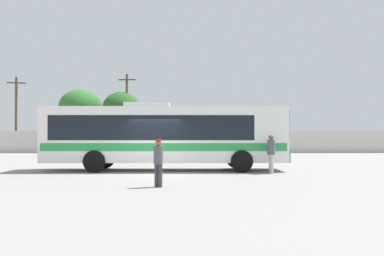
% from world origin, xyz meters
% --- Properties ---
extents(ground_plane, '(300.00, 300.00, 0.00)m').
position_xyz_m(ground_plane, '(0.00, 10.00, 0.00)').
color(ground_plane, gray).
extents(perimeter_wall, '(80.00, 0.30, 2.13)m').
position_xyz_m(perimeter_wall, '(0.00, 22.41, 1.06)').
color(perimeter_wall, beige).
rests_on(perimeter_wall, ground_plane).
extents(coach_bus_white_green, '(11.86, 2.78, 3.36)m').
position_xyz_m(coach_bus_white_green, '(0.27, 1.87, 1.80)').
color(coach_bus_white_green, white).
rests_on(coach_bus_white_green, ground_plane).
extents(attendant_by_bus_door, '(0.41, 0.41, 1.78)m').
position_xyz_m(attendant_by_bus_door, '(5.33, 0.03, 1.01)').
color(attendant_by_bus_door, '#B7B2A8').
rests_on(attendant_by_bus_door, ground_plane).
extents(passenger_waiting_on_apron, '(0.44, 0.44, 1.63)m').
position_xyz_m(passenger_waiting_on_apron, '(0.54, -5.04, 0.93)').
color(passenger_waiting_on_apron, '#38383D').
rests_on(passenger_waiting_on_apron, ground_plane).
extents(parked_car_leftmost_black, '(4.40, 2.05, 1.54)m').
position_xyz_m(parked_car_leftmost_black, '(-8.42, 19.10, 0.81)').
color(parked_car_leftmost_black, black).
rests_on(parked_car_leftmost_black, ground_plane).
extents(parked_car_second_red, '(4.24, 2.21, 1.40)m').
position_xyz_m(parked_car_second_red, '(-2.34, 18.47, 0.75)').
color(parked_car_second_red, red).
rests_on(parked_car_second_red, ground_plane).
extents(utility_pole_near, '(1.76, 0.61, 7.59)m').
position_xyz_m(utility_pole_near, '(-15.84, 24.33, 3.97)').
color(utility_pole_near, '#4C3823').
rests_on(utility_pole_near, ground_plane).
extents(utility_pole_far, '(1.80, 0.24, 8.08)m').
position_xyz_m(utility_pole_far, '(-4.85, 25.55, 4.22)').
color(utility_pole_far, '#4C3823').
rests_on(utility_pole_far, ground_plane).
extents(roadside_tree_left, '(4.62, 4.62, 6.65)m').
position_xyz_m(roadside_tree_left, '(-10.08, 27.23, 4.67)').
color(roadside_tree_left, brown).
rests_on(roadside_tree_left, ground_plane).
extents(roadside_tree_midleft, '(3.95, 3.95, 6.21)m').
position_xyz_m(roadside_tree_midleft, '(-5.44, 25.74, 4.51)').
color(roadside_tree_midleft, brown).
rests_on(roadside_tree_midleft, ground_plane).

